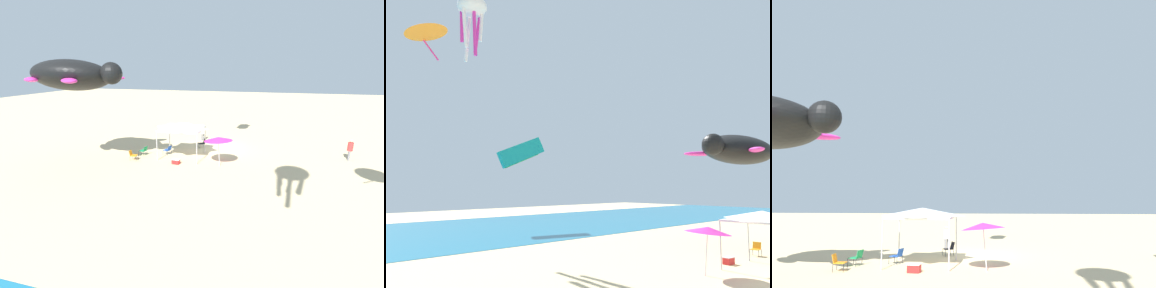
# 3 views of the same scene
# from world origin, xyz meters

# --- Properties ---
(ground) EXTENTS (120.00, 120.00, 0.10)m
(ground) POSITION_xyz_m (0.00, 0.00, -0.05)
(ground) COLOR #D6BC8C
(canopy_tent) EXTENTS (3.46, 3.15, 2.99)m
(canopy_tent) POSITION_xyz_m (2.72, 3.34, 2.70)
(canopy_tent) COLOR #B7B7BC
(canopy_tent) RESTS_ON ground
(beach_umbrella) EXTENTS (2.26, 2.25, 2.46)m
(beach_umbrella) POSITION_xyz_m (-0.62, 4.67, 2.15)
(beach_umbrella) COLOR silver
(beach_umbrella) RESTS_ON ground
(folding_chair_near_cooler) EXTENTS (0.73, 0.65, 0.82)m
(folding_chair_near_cooler) POSITION_xyz_m (6.06, 3.90, 0.47)
(folding_chair_near_cooler) COLOR black
(folding_chair_near_cooler) RESTS_ON ground
(folding_chair_facing_ocean) EXTENTS (0.80, 0.75, 0.82)m
(folding_chair_facing_ocean) POSITION_xyz_m (1.59, 0.27, 0.47)
(folding_chair_facing_ocean) COLOR black
(folding_chair_facing_ocean) RESTS_ON ground
(folding_chair_right_of_tent) EXTENTS (0.66, 0.58, 0.82)m
(folding_chair_right_of_tent) POSITION_xyz_m (6.44, 5.29, 0.47)
(folding_chair_right_of_tent) COLOR black
(folding_chair_right_of_tent) RESTS_ON ground
(folding_chair_left_of_tent) EXTENTS (0.76, 0.69, 0.82)m
(folding_chair_left_of_tent) POSITION_xyz_m (4.07, 3.20, 0.47)
(folding_chair_left_of_tent) COLOR black
(folding_chair_left_of_tent) RESTS_ON ground
(cooler_box) EXTENTS (0.65, 0.46, 0.40)m
(cooler_box) POSITION_xyz_m (2.66, 5.27, 0.20)
(cooler_box) COLOR red
(cooler_box) RESTS_ON ground
(person_beachcomber) EXTENTS (0.38, 0.39, 1.59)m
(person_beachcomber) POSITION_xyz_m (2.15, -2.25, 0.93)
(person_beachcomber) COLOR slate
(person_beachcomber) RESTS_ON ground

